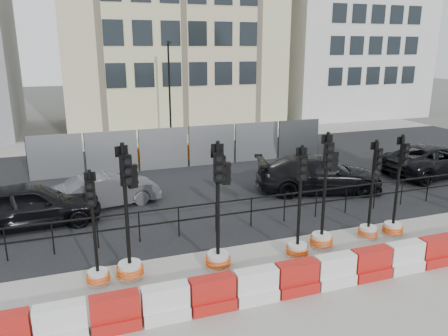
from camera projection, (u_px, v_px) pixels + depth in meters
name	position (u px, v px, depth m)	size (l,w,h in m)	color
ground	(266.00, 242.00, 13.14)	(120.00, 120.00, 0.00)	#51514C
sidewalk_near	(319.00, 292.00, 10.41)	(40.00, 6.00, 0.02)	gray
road	(200.00, 178.00, 19.49)	(40.00, 14.00, 0.03)	black
sidewalk_far	(160.00, 139.00, 27.66)	(40.00, 4.00, 0.02)	gray
building_white	(343.00, 18.00, 36.42)	(12.00, 9.06, 16.00)	silver
kerb_railing	(251.00, 207.00, 14.04)	(18.00, 0.04, 1.00)	black
heras_fencing	(184.00, 150.00, 21.85)	(14.33, 1.72, 2.00)	gray
lamp_post_far	(170.00, 89.00, 26.04)	(0.12, 0.56, 6.00)	black
barrier_row	(316.00, 275.00, 10.50)	(14.65, 0.50, 0.80)	red
traffic_signal_a	(97.00, 262.00, 10.64)	(0.58, 0.58, 2.94)	silver
traffic_signal_b	(129.00, 248.00, 10.86)	(0.69, 0.69, 3.52)	silver
traffic_signal_c	(218.00, 243.00, 11.48)	(0.65, 0.65, 3.33)	silver
traffic_signal_d	(219.00, 240.00, 11.35)	(0.68, 0.68, 3.45)	silver
traffic_signal_e	(298.00, 235.00, 12.02)	(0.63, 0.63, 3.20)	silver
traffic_signal_f	(323.00, 221.00, 12.55)	(0.68, 0.68, 3.43)	silver
traffic_signal_g	(369.00, 219.00, 13.23)	(0.61, 0.61, 3.08)	silver
traffic_signal_h	(394.00, 215.00, 13.45)	(0.63, 0.63, 3.19)	silver
car_a	(30.00, 205.00, 14.07)	(4.48, 1.98, 1.50)	black
car_b	(108.00, 190.00, 15.94)	(3.90, 1.95, 1.23)	#45454A
car_c	(319.00, 174.00, 17.50)	(5.41, 3.34, 1.46)	black
car_d	(435.00, 160.00, 19.78)	(5.35, 2.90, 1.43)	black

